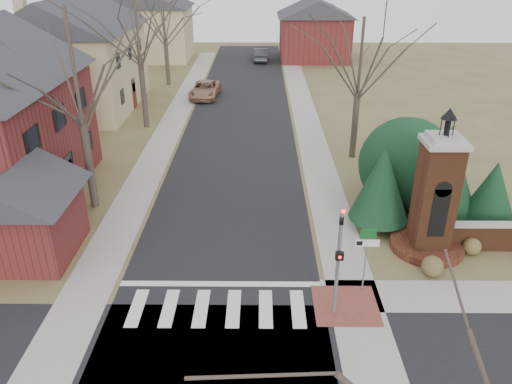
{
  "coord_description": "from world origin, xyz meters",
  "views": [
    {
      "loc": [
        1.56,
        -13.97,
        12.03
      ],
      "look_at": [
        1.39,
        6.0,
        2.3
      ],
      "focal_mm": 35.0,
      "sensor_mm": 36.0,
      "label": 1
    }
  ],
  "objects_px": {
    "traffic_signal_pole": "(339,254)",
    "sign_post": "(367,248)",
    "pickup_truck": "(205,90)",
    "brick_gate_monument": "(434,206)",
    "distant_car": "(261,55)"
  },
  "relations": [
    {
      "from": "traffic_signal_pole",
      "to": "distant_car",
      "type": "distance_m",
      "value": 46.14
    },
    {
      "from": "traffic_signal_pole",
      "to": "distant_car",
      "type": "height_order",
      "value": "traffic_signal_pole"
    },
    {
      "from": "distant_car",
      "to": "traffic_signal_pole",
      "type": "bearing_deg",
      "value": 93.76
    },
    {
      "from": "sign_post",
      "to": "pickup_truck",
      "type": "bearing_deg",
      "value": 107.64
    },
    {
      "from": "sign_post",
      "to": "brick_gate_monument",
      "type": "height_order",
      "value": "brick_gate_monument"
    },
    {
      "from": "sign_post",
      "to": "distant_car",
      "type": "relative_size",
      "value": 0.6
    },
    {
      "from": "brick_gate_monument",
      "to": "pickup_truck",
      "type": "bearing_deg",
      "value": 116.13
    },
    {
      "from": "pickup_truck",
      "to": "distant_car",
      "type": "xyz_separation_m",
      "value": [
        5.0,
        16.32,
        0.06
      ]
    },
    {
      "from": "traffic_signal_pole",
      "to": "sign_post",
      "type": "relative_size",
      "value": 1.64
    },
    {
      "from": "brick_gate_monument",
      "to": "distant_car",
      "type": "distance_m",
      "value": 42.28
    },
    {
      "from": "sign_post",
      "to": "brick_gate_monument",
      "type": "bearing_deg",
      "value": 41.42
    },
    {
      "from": "sign_post",
      "to": "pickup_truck",
      "type": "distance_m",
      "value": 29.71
    },
    {
      "from": "sign_post",
      "to": "pickup_truck",
      "type": "relative_size",
      "value": 0.54
    },
    {
      "from": "brick_gate_monument",
      "to": "traffic_signal_pole",
      "type": "bearing_deg",
      "value": -136.76
    },
    {
      "from": "sign_post",
      "to": "pickup_truck",
      "type": "xyz_separation_m",
      "value": [
        -8.99,
        28.29,
        -1.25
      ]
    }
  ]
}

